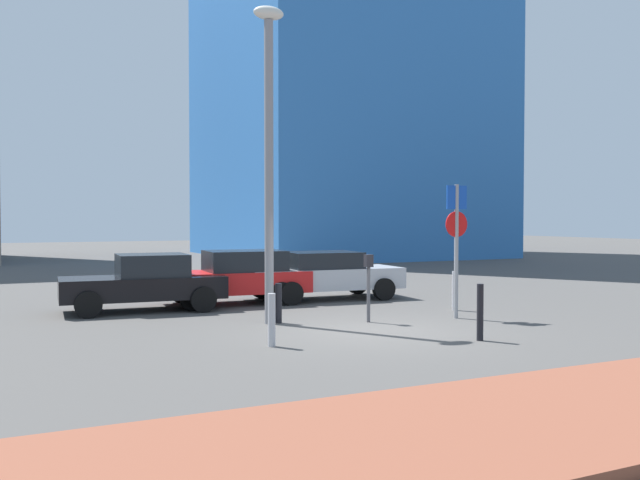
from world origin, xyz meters
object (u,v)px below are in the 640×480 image
(traffic_bollard_mid, at_px, (480,312))
(street_lamp, at_px, (269,138))
(parked_car_silver, at_px, (322,274))
(parking_sign_post, at_px, (456,234))
(parked_car_red, at_px, (238,276))
(parking_meter, at_px, (369,279))
(traffic_bollard_far, at_px, (278,303))
(traffic_bollard_near, at_px, (272,320))
(parked_car_black, at_px, (145,282))
(traffic_bollard_edge, at_px, (454,291))

(traffic_bollard_mid, bearing_deg, street_lamp, 126.98)
(parked_car_silver, relative_size, street_lamp, 0.67)
(parked_car_silver, bearing_deg, parking_sign_post, -76.27)
(parked_car_red, xyz_separation_m, parking_meter, (1.54, -4.48, 0.22))
(parking_meter, distance_m, street_lamp, 3.85)
(parked_car_red, relative_size, traffic_bollard_far, 4.57)
(traffic_bollard_mid, bearing_deg, parking_sign_post, 61.62)
(parked_car_silver, bearing_deg, parking_meter, -102.67)
(parked_car_silver, bearing_deg, street_lamp, -130.36)
(parking_meter, distance_m, traffic_bollard_near, 3.59)
(traffic_bollard_near, bearing_deg, parked_car_black, 100.03)
(parked_car_black, xyz_separation_m, traffic_bollard_edge, (7.10, -3.36, -0.23))
(traffic_bollard_edge, bearing_deg, traffic_bollard_far, -179.93)
(traffic_bollard_mid, relative_size, traffic_bollard_far, 1.23)
(parked_car_black, height_order, parked_car_silver, parked_car_black)
(parking_meter, bearing_deg, street_lamp, 159.34)
(parked_car_black, height_order, street_lamp, street_lamp)
(parking_sign_post, bearing_deg, street_lamp, 164.91)
(parked_car_red, bearing_deg, traffic_bollard_mid, -72.97)
(parked_car_red, bearing_deg, parked_car_silver, -1.53)
(parking_meter, xyz_separation_m, street_lamp, (-2.09, 0.79, 3.14))
(traffic_bollard_mid, height_order, traffic_bollard_far, traffic_bollard_mid)
(parking_meter, relative_size, street_lamp, 0.22)
(parking_sign_post, distance_m, parking_meter, 2.40)
(parked_car_black, relative_size, street_lamp, 0.59)
(parked_car_black, xyz_separation_m, parked_car_red, (2.58, 0.34, 0.04))
(street_lamp, bearing_deg, traffic_bollard_far, -2.34)
(parked_car_silver, distance_m, traffic_bollard_far, 4.64)
(parked_car_black, height_order, parked_car_red, parked_car_red)
(traffic_bollard_far, bearing_deg, street_lamp, 177.66)
(traffic_bollard_near, distance_m, traffic_bollard_mid, 4.00)
(parked_car_black, xyz_separation_m, parking_meter, (4.12, -4.14, 0.25))
(parking_meter, bearing_deg, parked_car_black, 134.88)
(parking_sign_post, bearing_deg, traffic_bollard_mid, -118.38)
(parking_meter, xyz_separation_m, traffic_bollard_near, (-3.07, -1.80, -0.50))
(parked_car_silver, xyz_separation_m, parking_meter, (-0.99, -4.42, 0.26))
(street_lamp, height_order, traffic_bollard_edge, street_lamp)
(parked_car_red, bearing_deg, traffic_bollard_far, -95.11)
(parked_car_red, xyz_separation_m, parking_sign_post, (3.70, -4.84, 1.21))
(parking_sign_post, relative_size, traffic_bollard_near, 3.22)
(parked_car_silver, xyz_separation_m, traffic_bollard_mid, (-0.25, -7.39, -0.18))
(traffic_bollard_near, relative_size, traffic_bollard_far, 1.10)
(parked_car_black, height_order, traffic_bollard_edge, parked_car_black)
(parked_car_black, height_order, traffic_bollard_near, parked_car_black)
(traffic_bollard_mid, bearing_deg, parked_car_red, 107.03)
(parked_car_red, bearing_deg, traffic_bollard_edge, -39.32)
(traffic_bollard_mid, bearing_deg, parked_car_black, 124.37)
(parking_sign_post, xyz_separation_m, traffic_bollard_far, (-4.03, 1.14, -1.53))
(parked_car_black, xyz_separation_m, street_lamp, (2.03, -3.35, 3.39))
(parked_car_black, distance_m, parking_sign_post, 7.83)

